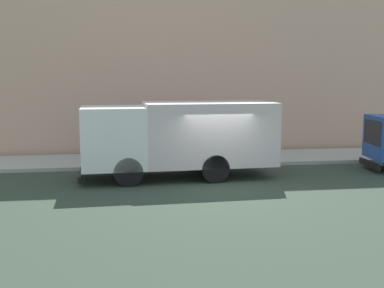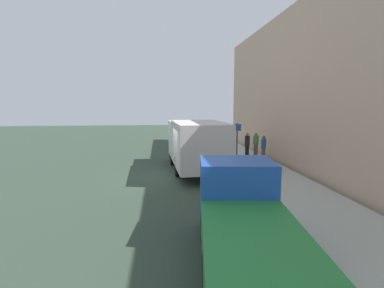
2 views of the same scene
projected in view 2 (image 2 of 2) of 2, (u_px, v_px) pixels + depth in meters
ground at (176, 177)px, 15.98m from camera, size 80.00×80.00×0.00m
sidewalk at (263, 173)px, 16.47m from camera, size 3.47×30.00×0.15m
building_facade at (306, 87)px, 16.10m from camera, size 0.50×30.00×9.39m
large_utility_truck at (196, 143)px, 17.17m from camera, size 2.85×7.39×2.86m
small_flatbed_truck at (244, 219)px, 7.17m from camera, size 2.65×5.79×2.26m
pedestrian_walking at (247, 145)px, 20.70m from camera, size 0.49×0.49×1.71m
pedestrian_standing at (264, 148)px, 19.23m from camera, size 0.38×0.38×1.68m
pedestrian_third at (256, 144)px, 20.95m from camera, size 0.45×0.45×1.69m
traffic_cone_orange at (228, 154)px, 20.32m from camera, size 0.46×0.46×0.66m
street_sign_post at (237, 143)px, 16.52m from camera, size 0.44×0.08×2.64m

